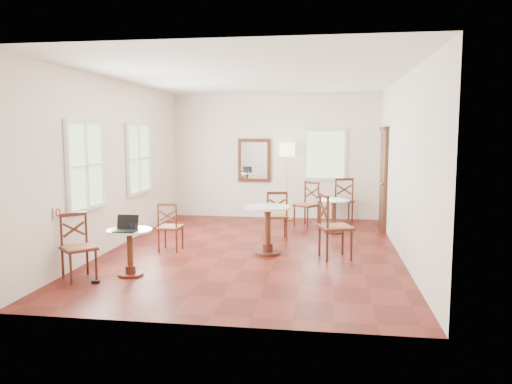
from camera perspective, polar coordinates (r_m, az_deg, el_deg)
ground at (r=8.83m, az=-0.28°, el=-6.69°), size 7.00×7.00×0.00m
room_shell at (r=8.87m, az=-0.41°, el=5.70°), size 5.02×7.02×3.01m
cafe_table_near at (r=7.42m, az=-14.29°, el=-6.15°), size 0.64×0.64×0.68m
cafe_table_mid at (r=8.45m, az=1.35°, el=-3.76°), size 0.78×0.78×0.83m
cafe_table_back at (r=10.39m, az=8.93°, el=-2.30°), size 0.66×0.66×0.70m
chair_near_a at (r=8.82m, az=-9.84°, el=-3.96°), size 0.41×0.41×0.86m
chair_near_b at (r=7.46m, az=-19.76°, el=-5.95°), size 0.60×0.60×0.93m
chair_mid_a at (r=9.58m, az=2.37°, el=-2.72°), size 0.51×0.51×0.96m
chair_mid_b at (r=8.24m, az=8.91°, el=-3.92°), size 0.63×0.63×1.08m
chair_back_a at (r=11.74m, az=9.92°, el=-0.87°), size 0.55×0.55×1.04m
chair_back_b at (r=11.04m, az=5.89°, el=-1.41°), size 0.64×0.64×0.99m
floor_lamp at (r=11.69m, az=3.58°, el=4.27°), size 0.36×0.36×1.83m
laptop at (r=7.24m, az=-14.68°, el=-3.94°), size 0.32×0.27×0.22m
mouse at (r=7.34m, az=-14.44°, el=-4.11°), size 0.10×0.08×0.03m
navy_mug at (r=7.30m, az=-13.96°, el=-3.88°), size 0.13×0.08×0.10m
water_glass at (r=7.20m, az=-13.58°, el=-3.98°), size 0.06×0.06×0.11m
power_adapter at (r=7.28m, az=-17.94°, el=-9.79°), size 0.10×0.06×0.04m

